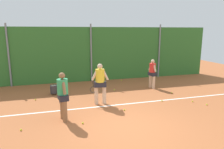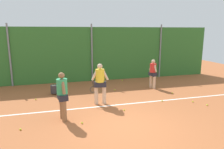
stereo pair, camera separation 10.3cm
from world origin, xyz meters
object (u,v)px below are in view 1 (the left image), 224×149
player_backcourt_far (152,72)px  tennis_ball_4 (192,101)px  tennis_ball_10 (83,123)px  tennis_ball_0 (114,90)px  player_midcourt (100,82)px  tennis_ball_12 (125,110)px  ball_hopper (54,89)px  tennis_ball_5 (103,95)px  player_foreground_near (63,94)px  tennis_ball_6 (35,100)px  tennis_ball_8 (53,89)px  tennis_ball_3 (207,105)px  tennis_ball_9 (172,93)px  tennis_ball_1 (21,130)px  tennis_ball_7 (162,101)px  tennis_ball_11 (122,80)px

player_backcourt_far → tennis_ball_4: (0.71, -2.71, -0.89)m
player_backcourt_far → tennis_ball_4: size_ratio=24.93×
tennis_ball_4 → tennis_ball_10: 5.26m
tennis_ball_0 → tennis_ball_4: (2.92, -2.81, 0.00)m
player_midcourt → tennis_ball_12: 1.65m
ball_hopper → tennis_ball_5: ball_hopper is taller
player_foreground_near → tennis_ball_6: (-1.18, 2.62, -0.96)m
tennis_ball_4 → tennis_ball_6: 7.32m
tennis_ball_0 → tennis_ball_6: bearing=-172.0°
tennis_ball_5 → tennis_ball_6: same height
tennis_ball_4 → tennis_ball_12: (-3.36, -0.14, 0.00)m
tennis_ball_8 → tennis_ball_10: 4.97m
tennis_ball_3 → tennis_ball_9: same height
player_midcourt → tennis_ball_4: bearing=176.7°
tennis_ball_1 → tennis_ball_7: bearing=12.7°
tennis_ball_5 → tennis_ball_1: bearing=-139.5°
tennis_ball_8 → tennis_ball_9: same height
tennis_ball_11 → tennis_ball_4: bearing=-68.9°
player_foreground_near → tennis_ball_9: (5.61, 1.84, -0.96)m
ball_hopper → tennis_ball_5: size_ratio=7.78×
player_foreground_near → ball_hopper: (-0.33, 3.30, -0.70)m
player_midcourt → tennis_ball_3: bearing=171.1°
player_foreground_near → tennis_ball_0: size_ratio=26.95×
tennis_ball_4 → tennis_ball_10: size_ratio=1.00×
tennis_ball_1 → tennis_ball_11: (5.36, 5.64, 0.00)m
player_midcourt → tennis_ball_11: player_midcourt is taller
player_midcourt → tennis_ball_7: 3.03m
player_midcourt → tennis_ball_9: (3.96, 0.53, -0.99)m
tennis_ball_0 → tennis_ball_8: bearing=160.7°
ball_hopper → tennis_ball_8: (-0.07, 1.04, -0.26)m
player_backcourt_far → tennis_ball_10: bearing=119.4°
tennis_ball_1 → tennis_ball_4: bearing=6.9°
tennis_ball_0 → tennis_ball_3: bearing=-45.9°
tennis_ball_8 → tennis_ball_9: (6.01, -2.51, 0.00)m
player_foreground_near → ball_hopper: bearing=-4.8°
player_foreground_near → player_midcourt: player_midcourt is taller
player_backcourt_far → tennis_ball_10: size_ratio=24.93×
tennis_ball_0 → tennis_ball_5: same height
tennis_ball_3 → tennis_ball_7: bearing=148.5°
player_midcourt → tennis_ball_0: (1.22, 1.89, -0.99)m
player_foreground_near → player_backcourt_far: player_foreground_near is taller
tennis_ball_5 → tennis_ball_11: (1.86, 2.65, 0.00)m
ball_hopper → tennis_ball_3: size_ratio=7.78×
player_backcourt_far → tennis_ball_9: player_backcourt_far is taller
tennis_ball_5 → tennis_ball_10: bearing=-116.0°
tennis_ball_7 → tennis_ball_12: size_ratio=1.00×
tennis_ball_1 → tennis_ball_8: size_ratio=1.00×
tennis_ball_7 → tennis_ball_6: bearing=162.7°
player_backcourt_far → tennis_ball_10: (-4.47, -3.62, -0.89)m
ball_hopper → tennis_ball_6: (-0.86, -0.68, -0.26)m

